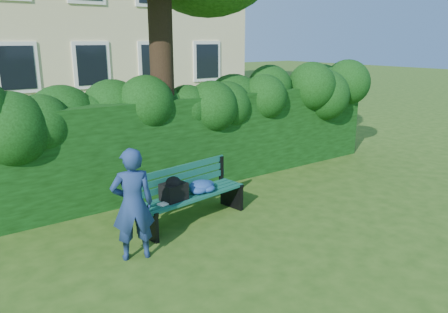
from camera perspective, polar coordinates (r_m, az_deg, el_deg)
ground at (r=7.22m, az=2.85°, el=-8.31°), size 80.00×80.00×0.00m
hedge at (r=8.67m, az=-6.26°, el=1.89°), size 10.00×1.00×1.80m
park_bench at (r=7.02m, az=-4.54°, el=-4.61°), size 1.94×0.82×0.89m
man_reading at (r=5.88m, az=-11.84°, el=-6.14°), size 0.64×0.51×1.53m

